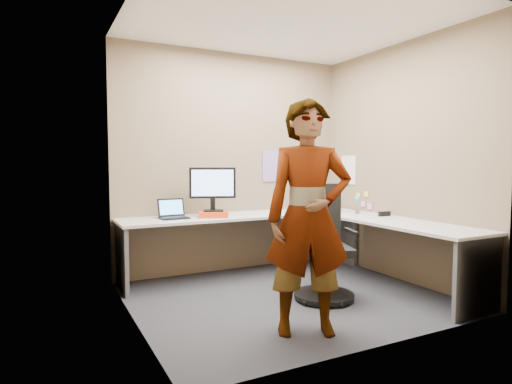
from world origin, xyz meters
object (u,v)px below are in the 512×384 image
office_chair (322,252)px  person (308,217)px  desk (303,230)px  monitor (213,185)px

office_chair → person: (-0.62, -0.67, 0.47)m
desk → person: (-0.76, -1.22, 0.33)m
desk → monitor: (-0.87, 0.54, 0.50)m
desk → monitor: bearing=148.0°
desk → monitor: 1.14m
monitor → office_chair: size_ratio=0.45×
desk → office_chair: 0.59m
office_chair → person: size_ratio=0.60×
monitor → office_chair: 1.47m
monitor → office_chair: bearing=-35.6°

